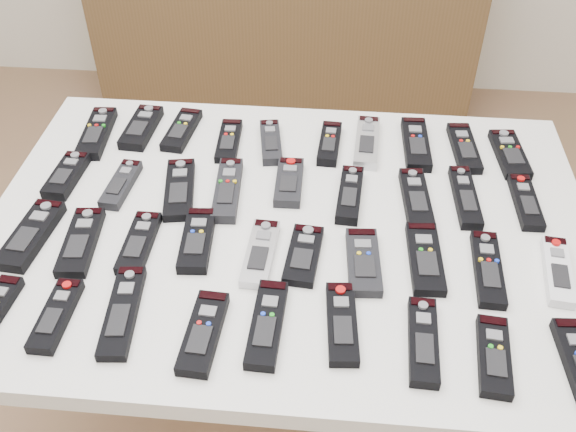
# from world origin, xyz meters

# --- Properties ---
(table) EXTENTS (1.25, 0.88, 0.78)m
(table) POSITION_xyz_m (-0.08, 0.06, 0.72)
(table) COLOR white
(table) RESTS_ON ground
(sideboard) EXTENTS (1.68, 0.39, 0.84)m
(sideboard) POSITION_xyz_m (-0.25, 1.78, 0.42)
(sideboard) COLOR #523C21
(sideboard) RESTS_ON ground
(remote_0) EXTENTS (0.07, 0.20, 0.02)m
(remote_0) POSITION_xyz_m (-0.57, 0.32, 0.79)
(remote_0) COLOR black
(remote_0) RESTS_ON table
(remote_1) EXTENTS (0.07, 0.17, 0.02)m
(remote_1) POSITION_xyz_m (-0.47, 0.36, 0.79)
(remote_1) COLOR black
(remote_1) RESTS_ON table
(remote_2) EXTENTS (0.07, 0.17, 0.02)m
(remote_2) POSITION_xyz_m (-0.37, 0.36, 0.79)
(remote_2) COLOR black
(remote_2) RESTS_ON table
(remote_3) EXTENTS (0.06, 0.16, 0.02)m
(remote_3) POSITION_xyz_m (-0.25, 0.32, 0.79)
(remote_3) COLOR black
(remote_3) RESTS_ON table
(remote_4) EXTENTS (0.07, 0.17, 0.02)m
(remote_4) POSITION_xyz_m (-0.15, 0.32, 0.79)
(remote_4) COLOR black
(remote_4) RESTS_ON table
(remote_5) EXTENTS (0.05, 0.16, 0.02)m
(remote_5) POSITION_xyz_m (-0.01, 0.33, 0.79)
(remote_5) COLOR black
(remote_5) RESTS_ON table
(remote_6) EXTENTS (0.06, 0.19, 0.02)m
(remote_6) POSITION_xyz_m (0.08, 0.34, 0.79)
(remote_6) COLOR #B7B7BC
(remote_6) RESTS_ON table
(remote_7) EXTENTS (0.06, 0.19, 0.02)m
(remote_7) POSITION_xyz_m (0.20, 0.35, 0.79)
(remote_7) COLOR black
(remote_7) RESTS_ON table
(remote_8) EXTENTS (0.07, 0.18, 0.02)m
(remote_8) POSITION_xyz_m (0.31, 0.34, 0.79)
(remote_8) COLOR black
(remote_8) RESTS_ON table
(remote_9) EXTENTS (0.07, 0.18, 0.02)m
(remote_9) POSITION_xyz_m (0.41, 0.33, 0.79)
(remote_9) COLOR black
(remote_9) RESTS_ON table
(remote_10) EXTENTS (0.06, 0.15, 0.02)m
(remote_10) POSITION_xyz_m (-0.58, 0.16, 0.79)
(remote_10) COLOR black
(remote_10) RESTS_ON table
(remote_11) EXTENTS (0.06, 0.16, 0.02)m
(remote_11) POSITION_xyz_m (-0.45, 0.14, 0.79)
(remote_11) COLOR black
(remote_11) RESTS_ON table
(remote_12) EXTENTS (0.09, 0.20, 0.02)m
(remote_12) POSITION_xyz_m (-0.32, 0.13, 0.79)
(remote_12) COLOR black
(remote_12) RESTS_ON table
(remote_13) EXTENTS (0.06, 0.20, 0.02)m
(remote_13) POSITION_xyz_m (-0.22, 0.14, 0.79)
(remote_13) COLOR black
(remote_13) RESTS_ON table
(remote_14) EXTENTS (0.06, 0.15, 0.02)m
(remote_14) POSITION_xyz_m (-0.09, 0.18, 0.79)
(remote_14) COLOR black
(remote_14) RESTS_ON table
(remote_15) EXTENTS (0.06, 0.18, 0.02)m
(remote_15) POSITION_xyz_m (0.04, 0.15, 0.79)
(remote_15) COLOR black
(remote_15) RESTS_ON table
(remote_16) EXTENTS (0.07, 0.18, 0.02)m
(remote_16) POSITION_xyz_m (0.18, 0.15, 0.79)
(remote_16) COLOR black
(remote_16) RESTS_ON table
(remote_17) EXTENTS (0.05, 0.19, 0.02)m
(remote_17) POSITION_xyz_m (0.29, 0.16, 0.79)
(remote_17) COLOR black
(remote_17) RESTS_ON table
(remote_18) EXTENTS (0.05, 0.17, 0.02)m
(remote_18) POSITION_xyz_m (0.42, 0.16, 0.79)
(remote_18) COLOR black
(remote_18) RESTS_ON table
(remote_19) EXTENTS (0.08, 0.19, 0.02)m
(remote_19) POSITION_xyz_m (-0.59, -0.04, 0.79)
(remote_19) COLOR black
(remote_19) RESTS_ON table
(remote_20) EXTENTS (0.08, 0.19, 0.02)m
(remote_20) POSITION_xyz_m (-0.48, -0.05, 0.79)
(remote_20) COLOR black
(remote_20) RESTS_ON table
(remote_21) EXTENTS (0.05, 0.17, 0.02)m
(remote_21) POSITION_xyz_m (-0.37, -0.04, 0.79)
(remote_21) COLOR black
(remote_21) RESTS_ON table
(remote_22) EXTENTS (0.07, 0.17, 0.02)m
(remote_22) POSITION_xyz_m (-0.25, -0.02, 0.79)
(remote_22) COLOR black
(remote_22) RESTS_ON table
(remote_23) EXTENTS (0.06, 0.18, 0.02)m
(remote_23) POSITION_xyz_m (-0.12, -0.05, 0.79)
(remote_23) COLOR #B7B7BC
(remote_23) RESTS_ON table
(remote_24) EXTENTS (0.07, 0.16, 0.02)m
(remote_24) POSITION_xyz_m (-0.04, -0.04, 0.79)
(remote_24) COLOR black
(remote_24) RESTS_ON table
(remote_25) EXTENTS (0.07, 0.17, 0.02)m
(remote_25) POSITION_xyz_m (0.07, -0.05, 0.79)
(remote_25) COLOR black
(remote_25) RESTS_ON table
(remote_26) EXTENTS (0.07, 0.18, 0.02)m
(remote_26) POSITION_xyz_m (0.19, -0.03, 0.79)
(remote_26) COLOR black
(remote_26) RESTS_ON table
(remote_27) EXTENTS (0.06, 0.19, 0.02)m
(remote_27) POSITION_xyz_m (0.31, -0.05, 0.79)
(remote_27) COLOR black
(remote_27) RESTS_ON table
(remote_28) EXTENTS (0.07, 0.17, 0.02)m
(remote_28) POSITION_xyz_m (0.44, -0.04, 0.79)
(remote_28) COLOR silver
(remote_28) RESTS_ON table
(remote_30) EXTENTS (0.05, 0.16, 0.02)m
(remote_30) POSITION_xyz_m (-0.46, -0.23, 0.79)
(remote_30) COLOR black
(remote_30) RESTS_ON table
(remote_31) EXTENTS (0.07, 0.21, 0.02)m
(remote_31) POSITION_xyz_m (-0.35, -0.21, 0.79)
(remote_31) COLOR black
(remote_31) RESTS_ON table
(remote_32) EXTENTS (0.06, 0.17, 0.02)m
(remote_32) POSITION_xyz_m (-0.20, -0.25, 0.79)
(remote_32) COLOR black
(remote_32) RESTS_ON table
(remote_33) EXTENTS (0.06, 0.19, 0.02)m
(remote_33) POSITION_xyz_m (-0.09, -0.22, 0.79)
(remote_33) COLOR black
(remote_33) RESTS_ON table
(remote_34) EXTENTS (0.06, 0.18, 0.02)m
(remote_34) POSITION_xyz_m (0.04, -0.20, 0.79)
(remote_34) COLOR black
(remote_34) RESTS_ON table
(remote_35) EXTENTS (0.05, 0.18, 0.02)m
(remote_35) POSITION_xyz_m (0.18, -0.23, 0.79)
(remote_35) COLOR black
(remote_35) RESTS_ON table
(remote_36) EXTENTS (0.06, 0.16, 0.02)m
(remote_36) POSITION_xyz_m (0.29, -0.25, 0.79)
(remote_36) COLOR black
(remote_36) RESTS_ON table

